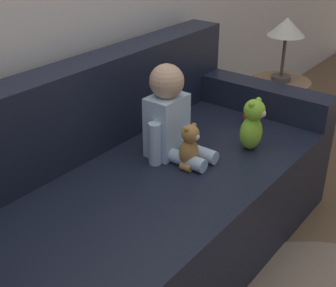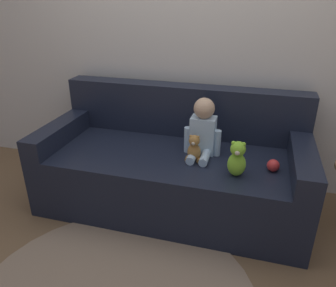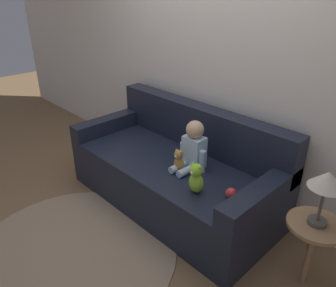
% 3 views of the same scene
% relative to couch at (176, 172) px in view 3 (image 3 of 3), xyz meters
% --- Properties ---
extents(ground_plane, '(12.00, 12.00, 0.00)m').
position_rel_couch_xyz_m(ground_plane, '(0.00, -0.05, -0.31)').
color(ground_plane, brown).
extents(wall_back, '(8.00, 0.05, 2.60)m').
position_rel_couch_xyz_m(wall_back, '(0.00, 0.49, 0.99)').
color(wall_back, silver).
rests_on(wall_back, ground_plane).
extents(couch, '(2.00, 0.91, 0.89)m').
position_rel_couch_xyz_m(couch, '(0.00, 0.00, 0.00)').
color(couch, black).
rests_on(couch, ground_plane).
extents(person_baby, '(0.27, 0.31, 0.42)m').
position_rel_couch_xyz_m(person_baby, '(0.22, -0.02, 0.34)').
color(person_baby, silver).
rests_on(person_baby, couch).
extents(teddy_bear_brown, '(0.12, 0.09, 0.20)m').
position_rel_couch_xyz_m(teddy_bear_brown, '(0.19, -0.15, 0.25)').
color(teddy_bear_brown, '#AD7A3D').
rests_on(teddy_bear_brown, couch).
extents(plush_toy_side, '(0.12, 0.11, 0.25)m').
position_rel_couch_xyz_m(plush_toy_side, '(0.50, -0.29, 0.28)').
color(plush_toy_side, '#8CD133').
rests_on(plush_toy_side, couch).
extents(toy_ball, '(0.08, 0.08, 0.08)m').
position_rel_couch_xyz_m(toy_ball, '(0.73, -0.16, 0.20)').
color(toy_ball, red).
rests_on(toy_ball, couch).
extents(floor_rug, '(1.64, 1.64, 0.01)m').
position_rel_couch_xyz_m(floor_rug, '(-0.06, -1.08, -0.31)').
color(floor_rug, gray).
rests_on(floor_rug, ground_plane).
extents(side_table, '(0.37, 0.37, 0.91)m').
position_rel_couch_xyz_m(side_table, '(1.32, -0.04, 0.36)').
color(side_table, '#93704C').
rests_on(side_table, ground_plane).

